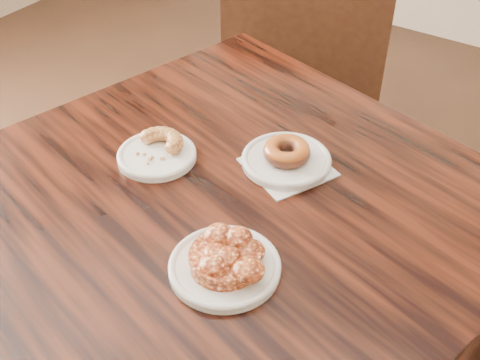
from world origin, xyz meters
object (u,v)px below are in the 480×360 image
Objects in this scene: cafe_table at (225,326)px; cruller_fragment at (156,147)px; chair_far at (309,84)px; apple_fritter at (224,256)px; glazed_donut at (287,151)px.

cafe_table is 8.72× the size of cruller_fragment.
chair_far is 5.80× the size of apple_fritter.
glazed_donut is at bearing 101.02° from apple_fritter.
chair_far reaches higher than cruller_fragment.
cafe_table is 1.03× the size of chair_far.
chair_far is at bearing 114.17° from glazed_donut.
cafe_table is 0.44m from apple_fritter.
chair_far is (-0.29, 0.90, 0.08)m from cafe_table.
apple_fritter reaches higher than cruller_fragment.
chair_far reaches higher than cafe_table.
glazed_donut reaches higher than cafe_table.
apple_fritter is at bearing 91.48° from chair_far.
glazed_donut is 0.84× the size of cruller_fragment.
cruller_fragment is at bearing 149.18° from apple_fritter.
cruller_fragment is at bearing -150.77° from glazed_donut.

